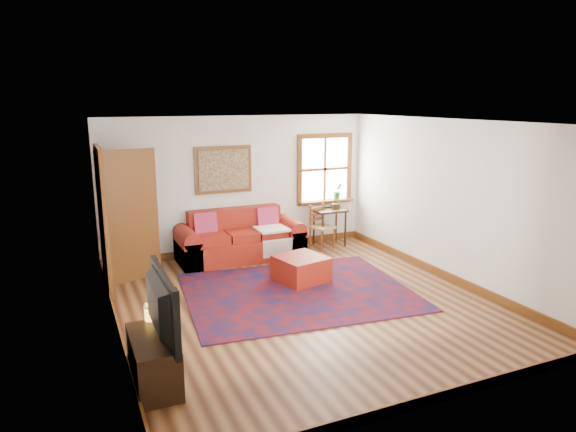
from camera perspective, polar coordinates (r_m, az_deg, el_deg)
name	(u,v)px	position (r m, az deg, el deg)	size (l,w,h in m)	color
ground	(303,302)	(7.32, 1.70, -9.50)	(5.50, 5.50, 0.00)	#422211
room_envelope	(304,186)	(6.88, 1.74, 3.38)	(5.04, 5.54, 2.52)	silver
window	(326,176)	(10.10, 4.28, 4.45)	(1.18, 0.20, 1.38)	white
doorway	(120,216)	(8.10, -18.14, 0.00)	(0.89, 1.08, 2.14)	black
framed_artwork	(223,170)	(9.29, -7.18, 5.12)	(1.05, 0.07, 0.85)	brown
persian_rug	(298,292)	(7.65, 1.10, -8.39)	(3.23, 2.58, 0.02)	#570C0E
red_leather_sofa	(240,242)	(9.22, -5.37, -2.93)	(2.20, 0.91, 0.86)	maroon
red_ottoman	(301,269)	(8.04, 1.45, -5.90)	(0.70, 0.70, 0.40)	maroon
side_table	(330,216)	(9.92, 4.66, 0.04)	(0.59, 0.45, 0.71)	black
ladder_back_chair	(321,225)	(9.76, 3.65, -1.01)	(0.48, 0.47, 0.84)	tan
media_cabinet	(154,361)	(5.45, -14.72, -15.30)	(0.41, 0.92, 0.50)	black
television	(152,306)	(5.18, -14.82, -9.65)	(1.16, 0.15, 0.67)	black
candle_hurricane	(150,313)	(5.68, -15.10, -10.36)	(0.12, 0.12, 0.18)	silver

